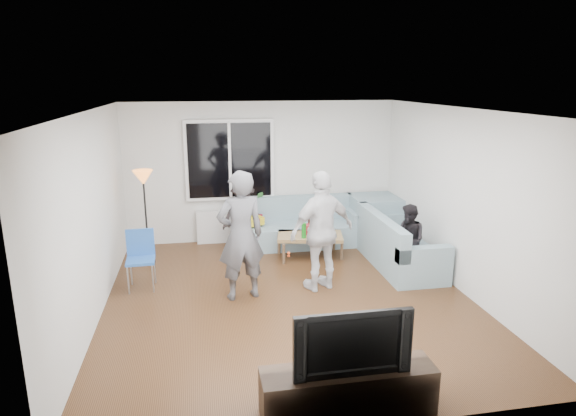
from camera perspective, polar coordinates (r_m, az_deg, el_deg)
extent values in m
cube|color=#56351C|center=(7.04, 0.08, -10.52)|extent=(5.00, 5.50, 0.04)
cube|color=white|center=(6.39, 0.09, 11.46)|extent=(5.00, 5.50, 0.04)
cube|color=silver|center=(9.27, -3.03, 4.20)|extent=(5.00, 0.04, 2.60)
cube|color=silver|center=(4.05, 7.32, -9.90)|extent=(5.00, 0.04, 2.60)
cube|color=silver|center=(6.63, -21.87, -1.06)|extent=(0.04, 5.50, 2.60)
cube|color=silver|center=(7.46, 19.49, 0.82)|extent=(0.04, 5.50, 2.60)
cube|color=white|center=(9.09, -6.76, 5.52)|extent=(1.62, 0.06, 1.47)
cube|color=black|center=(9.05, -6.74, 5.48)|extent=(1.50, 0.02, 1.35)
cube|color=white|center=(9.04, -6.74, 5.47)|extent=(0.05, 0.03, 1.35)
cube|color=silver|center=(9.33, -6.52, -2.06)|extent=(1.30, 0.12, 0.62)
imported|color=#31702C|center=(9.22, -3.43, 0.89)|extent=(0.19, 0.16, 0.34)
imported|color=silver|center=(9.19, -6.99, 0.21)|extent=(0.20, 0.20, 0.17)
cube|color=gray|center=(9.48, 9.93, -1.20)|extent=(0.85, 0.85, 0.85)
cube|color=gold|center=(8.91, -4.30, -1.46)|extent=(0.48, 0.45, 0.14)
cube|color=maroon|center=(8.99, -4.24, -1.31)|extent=(0.43, 0.39, 0.13)
cube|color=#967548|center=(8.52, 2.54, -4.38)|extent=(1.20, 0.80, 0.40)
cylinder|color=maroon|center=(8.47, 2.45, -2.47)|extent=(0.17, 0.17, 0.17)
imported|color=#515257|center=(6.77, -5.48, -3.21)|extent=(0.74, 0.56, 1.82)
imported|color=silver|center=(7.06, 3.96, -2.69)|extent=(1.11, 0.74, 1.75)
imported|color=black|center=(7.94, 13.80, -3.55)|extent=(0.52, 0.61, 1.11)
imported|color=black|center=(8.92, -5.21, -0.82)|extent=(0.86, 0.59, 1.21)
cube|color=#2E2217|center=(4.83, 6.93, -20.22)|extent=(1.60, 0.40, 0.44)
imported|color=black|center=(4.55, 7.14, -14.76)|extent=(1.07, 0.14, 0.61)
cylinder|color=black|center=(8.62, 2.55, -1.98)|extent=(0.07, 0.07, 0.22)
cylinder|color=orange|center=(8.35, 4.02, -2.39)|extent=(0.07, 0.07, 0.27)
cylinder|color=black|center=(8.60, 4.41, -2.05)|extent=(0.07, 0.07, 0.22)
cylinder|color=#177F1C|center=(8.25, 1.83, -2.63)|extent=(0.08, 0.08, 0.26)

